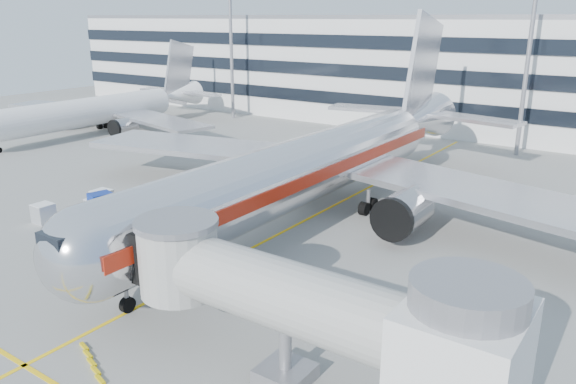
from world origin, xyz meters
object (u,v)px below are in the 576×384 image
Objects in this scene: baggage_tug at (104,210)px; ramp_worker at (57,235)px; cargo_container_left at (102,199)px; cargo_container_front at (98,209)px; cargo_container_right at (44,213)px; belt_loader at (150,214)px; main_jet at (321,163)px.

baggage_tug reaches higher than ramp_worker.
cargo_container_front reaches higher than cargo_container_left.
cargo_container_right is at bearing -145.70° from baggage_tug.
baggage_tug is at bearing 34.30° from cargo_container_right.
baggage_tug is 4.76m from cargo_container_right.
cargo_container_right is at bearing -144.61° from belt_loader.
ramp_worker is at bearing -64.23° from cargo_container_front.
baggage_tug reaches higher than cargo_container_right.
belt_loader is at bearing 26.06° from cargo_container_front.
main_jet is 17.35m from baggage_tug.
main_jet is at bearing 31.23° from cargo_container_left.
baggage_tug is at bearing -137.41° from main_jet.
cargo_container_left is (-3.00, 2.11, -0.22)m from baggage_tug.
baggage_tug is at bearing -143.15° from belt_loader.
ramp_worker is at bearing -123.48° from main_jet.
cargo_container_front is at bearing 167.72° from baggage_tug.
baggage_tug is 2.17× the size of cargo_container_left.
cargo_container_left is at bearing 144.98° from baggage_tug.
main_jet reaches higher than cargo_container_right.
belt_loader is 5.83m from cargo_container_left.
belt_loader is 8.28m from cargo_container_right.
cargo_container_front is 5.93m from ramp_worker.
ramp_worker is (2.58, -5.34, 0.11)m from cargo_container_front.
belt_loader is at bearing 0.10° from cargo_container_left.
ramp_worker is at bearing -100.08° from belt_loader.
main_jet reaches higher than ramp_worker.
main_jet is 22.04m from cargo_container_right.
main_jet is 34.20× the size of cargo_container_right.
cargo_container_front is 0.94× the size of ramp_worker.
main_jet is 10.86× the size of belt_loader.
cargo_container_left is 8.53m from ramp_worker.
cargo_container_right is (-6.75, -4.79, 0.12)m from belt_loader.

